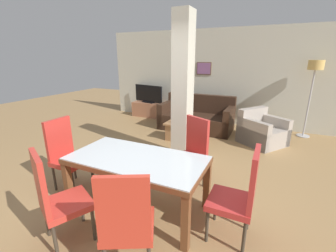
# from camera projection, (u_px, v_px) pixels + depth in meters

# --- Properties ---
(ground_plane) EXTENTS (18.00, 18.00, 0.00)m
(ground_plane) POSITION_uv_depth(u_px,v_px,m) (139.00, 207.00, 3.02)
(ground_plane) COLOR #9F7A4C
(back_wall) EXTENTS (7.20, 0.09, 2.70)m
(back_wall) POSITION_uv_depth(u_px,v_px,m) (220.00, 78.00, 6.52)
(back_wall) COLOR beige
(back_wall) RESTS_ON ground_plane
(divider_pillar) EXTENTS (0.31, 0.37, 2.70)m
(divider_pillar) POSITION_uv_depth(u_px,v_px,m) (183.00, 90.00, 4.10)
(divider_pillar) COLOR beige
(divider_pillar) RESTS_ON ground_plane
(dining_table) EXTENTS (1.73, 0.88, 0.73)m
(dining_table) POSITION_uv_depth(u_px,v_px,m) (137.00, 168.00, 2.85)
(dining_table) COLOR brown
(dining_table) RESTS_ON ground_plane
(dining_chair_head_right) EXTENTS (0.46, 0.46, 1.07)m
(dining_chair_head_right) POSITION_uv_depth(u_px,v_px,m) (240.00, 194.00, 2.34)
(dining_chair_head_right) COLOR red
(dining_chair_head_right) RESTS_ON ground_plane
(dining_chair_far_right) EXTENTS (0.62, 0.62, 1.07)m
(dining_chair_far_right) POSITION_uv_depth(u_px,v_px,m) (191.00, 151.00, 3.42)
(dining_chair_far_right) COLOR red
(dining_chair_far_right) RESTS_ON ground_plane
(dining_chair_head_left) EXTENTS (0.46, 0.46, 1.07)m
(dining_chair_head_left) POSITION_uv_depth(u_px,v_px,m) (66.00, 152.00, 3.36)
(dining_chair_head_left) COLOR red
(dining_chair_head_left) RESTS_ON ground_plane
(dining_chair_near_left) EXTENTS (0.62, 0.62, 1.07)m
(dining_chair_near_left) POSITION_uv_depth(u_px,v_px,m) (56.00, 197.00, 2.29)
(dining_chair_near_left) COLOR red
(dining_chair_near_left) RESTS_ON ground_plane
(dining_chair_near_right) EXTENTS (0.62, 0.62, 1.07)m
(dining_chair_near_right) POSITION_uv_depth(u_px,v_px,m) (127.00, 221.00, 1.95)
(dining_chair_near_right) COLOR red
(dining_chair_near_right) RESTS_ON ground_plane
(sofa) EXTENTS (1.94, 0.94, 0.92)m
(sofa) POSITION_uv_depth(u_px,v_px,m) (197.00, 118.00, 6.20)
(sofa) COLOR #372318
(sofa) RESTS_ON ground_plane
(armchair) EXTENTS (1.17, 1.16, 0.78)m
(armchair) POSITION_uv_depth(u_px,v_px,m) (261.00, 132.00, 5.16)
(armchair) COLOR #ADA297
(armchair) RESTS_ON ground_plane
(coffee_table) EXTENTS (0.80, 0.48, 0.43)m
(coffee_table) POSITION_uv_depth(u_px,v_px,m) (182.00, 132.00, 5.37)
(coffee_table) COLOR #A17046
(coffee_table) RESTS_ON ground_plane
(bottle) EXTENTS (0.08, 0.08, 0.23)m
(bottle) POSITION_uv_depth(u_px,v_px,m) (178.00, 120.00, 5.24)
(bottle) COLOR #B2B7BC
(bottle) RESTS_ON coffee_table
(tv_stand) EXTENTS (1.10, 0.40, 0.48)m
(tv_stand) POSITION_uv_depth(u_px,v_px,m) (149.00, 110.00, 7.52)
(tv_stand) COLOR #A8694A
(tv_stand) RESTS_ON ground_plane
(tv_screen) EXTENTS (1.10, 0.29, 0.57)m
(tv_screen) POSITION_uv_depth(u_px,v_px,m) (148.00, 94.00, 7.37)
(tv_screen) COLOR black
(tv_screen) RESTS_ON tv_stand
(floor_lamp) EXTENTS (0.34, 0.34, 1.86)m
(floor_lamp) POSITION_uv_depth(u_px,v_px,m) (315.00, 73.00, 5.24)
(floor_lamp) COLOR #B7B7BC
(floor_lamp) RESTS_ON ground_plane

